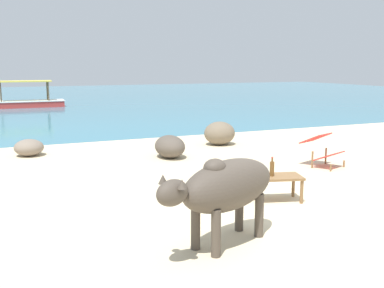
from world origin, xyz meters
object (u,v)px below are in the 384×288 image
(bottle, at_px, (272,168))
(deck_chair_far, at_px, (322,148))
(cow, at_px, (226,187))
(boat_red, at_px, (25,102))
(low_bench_table, at_px, (276,180))

(bottle, height_order, deck_chair_far, bottle)
(cow, xyz_separation_m, boat_red, (-1.05, 19.21, -0.44))
(bottle, height_order, boat_red, boat_red)
(low_bench_table, xyz_separation_m, boat_red, (-2.54, 18.01, -0.08))
(cow, height_order, deck_chair_far, cow)
(cow, distance_m, bottle, 1.87)
(cow, relative_size, bottle, 6.20)
(bottle, distance_m, deck_chair_far, 2.78)
(low_bench_table, relative_size, deck_chair_far, 0.94)
(low_bench_table, distance_m, boat_red, 18.19)
(bottle, bearing_deg, low_bench_table, -9.56)
(low_bench_table, relative_size, boat_red, 0.23)
(boat_red, bearing_deg, bottle, -80.99)
(cow, bearing_deg, bottle, -162.83)
(low_bench_table, bearing_deg, cow, -125.22)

